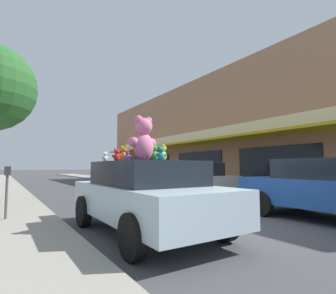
{
  "coord_description": "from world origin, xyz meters",
  "views": [
    {
      "loc": [
        -4.94,
        -4.85,
        1.38
      ],
      "look_at": [
        -0.18,
        2.56,
        2.05
      ],
      "focal_mm": 28.0,
      "sensor_mm": 36.0,
      "label": 1
    }
  ],
  "objects_px": {
    "teddy_bear_green": "(154,153)",
    "teddy_bear_purple": "(128,156)",
    "plush_art_car": "(146,194)",
    "teddy_bear_orange": "(124,154)",
    "teddy_bear_giant": "(143,139)",
    "teddy_bear_teal": "(161,154)",
    "teddy_bear_red": "(117,155)",
    "parked_car_far_center": "(190,179)",
    "teddy_bear_white": "(105,157)",
    "parked_car_far_left": "(326,188)",
    "parking_meter": "(7,185)",
    "teddy_bear_brown": "(154,154)",
    "teddy_bear_blue": "(146,157)",
    "teddy_bear_yellow": "(163,153)"
  },
  "relations": [
    {
      "from": "teddy_bear_white",
      "to": "teddy_bear_red",
      "type": "height_order",
      "value": "teddy_bear_red"
    },
    {
      "from": "teddy_bear_red",
      "to": "teddy_bear_green",
      "type": "bearing_deg",
      "value": 158.92
    },
    {
      "from": "teddy_bear_orange",
      "to": "teddy_bear_teal",
      "type": "bearing_deg",
      "value": 166.56
    },
    {
      "from": "teddy_bear_purple",
      "to": "teddy_bear_white",
      "type": "distance_m",
      "value": 0.96
    },
    {
      "from": "plush_art_car",
      "to": "teddy_bear_white",
      "type": "distance_m",
      "value": 1.28
    },
    {
      "from": "teddy_bear_purple",
      "to": "teddy_bear_blue",
      "type": "xyz_separation_m",
      "value": [
        0.81,
        0.74,
        0.02
      ]
    },
    {
      "from": "plush_art_car",
      "to": "teddy_bear_orange",
      "type": "xyz_separation_m",
      "value": [
        -0.22,
        0.69,
        0.87
      ]
    },
    {
      "from": "teddy_bear_giant",
      "to": "teddy_bear_red",
      "type": "bearing_deg",
      "value": -68.27
    },
    {
      "from": "teddy_bear_giant",
      "to": "teddy_bear_red",
      "type": "height_order",
      "value": "teddy_bear_giant"
    },
    {
      "from": "parked_car_far_center",
      "to": "parking_meter",
      "type": "xyz_separation_m",
      "value": [
        -7.08,
        -1.88,
        0.09
      ]
    },
    {
      "from": "teddy_bear_giant",
      "to": "parking_meter",
      "type": "bearing_deg",
      "value": -60.28
    },
    {
      "from": "plush_art_car",
      "to": "teddy_bear_teal",
      "type": "bearing_deg",
      "value": -69.88
    },
    {
      "from": "parked_car_far_left",
      "to": "teddy_bear_red",
      "type": "bearing_deg",
      "value": 160.18
    },
    {
      "from": "teddy_bear_giant",
      "to": "teddy_bear_brown",
      "type": "bearing_deg",
      "value": -148.16
    },
    {
      "from": "teddy_bear_teal",
      "to": "parking_meter",
      "type": "distance_m",
      "value": 4.02
    },
    {
      "from": "plush_art_car",
      "to": "teddy_bear_teal",
      "type": "distance_m",
      "value": 0.93
    },
    {
      "from": "teddy_bear_orange",
      "to": "teddy_bear_yellow",
      "type": "distance_m",
      "value": 0.95
    },
    {
      "from": "teddy_bear_blue",
      "to": "teddy_bear_red",
      "type": "bearing_deg",
      "value": 44.42
    },
    {
      "from": "teddy_bear_teal",
      "to": "teddy_bear_white",
      "type": "xyz_separation_m",
      "value": [
        -0.77,
        1.17,
        -0.04
      ]
    },
    {
      "from": "plush_art_car",
      "to": "teddy_bear_orange",
      "type": "height_order",
      "value": "teddy_bear_orange"
    },
    {
      "from": "teddy_bear_green",
      "to": "parked_car_far_center",
      "type": "xyz_separation_m",
      "value": [
        4.46,
        4.54,
        -0.84
      ]
    },
    {
      "from": "plush_art_car",
      "to": "parked_car_far_left",
      "type": "distance_m",
      "value": 4.82
    },
    {
      "from": "teddy_bear_giant",
      "to": "teddy_bear_green",
      "type": "relative_size",
      "value": 2.51
    },
    {
      "from": "teddy_bear_teal",
      "to": "teddy_bear_red",
      "type": "bearing_deg",
      "value": -35.02
    },
    {
      "from": "teddy_bear_green",
      "to": "teddy_bear_orange",
      "type": "relative_size",
      "value": 1.0
    },
    {
      "from": "teddy_bear_green",
      "to": "teddy_bear_blue",
      "type": "bearing_deg",
      "value": -78.88
    },
    {
      "from": "teddy_bear_brown",
      "to": "teddy_bear_blue",
      "type": "bearing_deg",
      "value": -11.96
    },
    {
      "from": "teddy_bear_orange",
      "to": "parked_car_far_center",
      "type": "distance_m",
      "value": 6.21
    },
    {
      "from": "parked_car_far_center",
      "to": "teddy_bear_orange",
      "type": "bearing_deg",
      "value": -141.92
    },
    {
      "from": "teddy_bear_purple",
      "to": "teddy_bear_yellow",
      "type": "distance_m",
      "value": 0.93
    },
    {
      "from": "teddy_bear_orange",
      "to": "parked_car_far_left",
      "type": "height_order",
      "value": "teddy_bear_orange"
    },
    {
      "from": "teddy_bear_orange",
      "to": "parked_car_far_left",
      "type": "distance_m",
      "value": 5.33
    },
    {
      "from": "teddy_bear_teal",
      "to": "parked_car_far_center",
      "type": "bearing_deg",
      "value": -113.7
    },
    {
      "from": "teddy_bear_brown",
      "to": "plush_art_car",
      "type": "bearing_deg",
      "value": 91.42
    },
    {
      "from": "teddy_bear_white",
      "to": "parking_meter",
      "type": "xyz_separation_m",
      "value": [
        -1.83,
        1.81,
        -0.67
      ]
    },
    {
      "from": "parked_car_far_left",
      "to": "parked_car_far_center",
      "type": "distance_m",
      "value": 5.86
    },
    {
      "from": "teddy_bear_blue",
      "to": "teddy_bear_red",
      "type": "xyz_separation_m",
      "value": [
        -0.79,
        -0.11,
        0.01
      ]
    },
    {
      "from": "teddy_bear_purple",
      "to": "teddy_bear_orange",
      "type": "height_order",
      "value": "teddy_bear_orange"
    },
    {
      "from": "plush_art_car",
      "to": "teddy_bear_orange",
      "type": "bearing_deg",
      "value": 107.72
    },
    {
      "from": "teddy_bear_purple",
      "to": "parked_car_far_center",
      "type": "relative_size",
      "value": 0.05
    },
    {
      "from": "teddy_bear_giant",
      "to": "parked_car_far_center",
      "type": "height_order",
      "value": "teddy_bear_giant"
    },
    {
      "from": "teddy_bear_red",
      "to": "parking_meter",
      "type": "distance_m",
      "value": 2.99
    },
    {
      "from": "teddy_bear_giant",
      "to": "teddy_bear_teal",
      "type": "xyz_separation_m",
      "value": [
        0.26,
        -0.3,
        -0.31
      ]
    },
    {
      "from": "teddy_bear_giant",
      "to": "parked_car_far_center",
      "type": "xyz_separation_m",
      "value": [
        4.74,
        4.57,
        -1.11
      ]
    },
    {
      "from": "teddy_bear_green",
      "to": "teddy_bear_purple",
      "type": "relative_size",
      "value": 1.75
    },
    {
      "from": "teddy_bear_giant",
      "to": "teddy_bear_brown",
      "type": "height_order",
      "value": "teddy_bear_giant"
    },
    {
      "from": "teddy_bear_red",
      "to": "parking_meter",
      "type": "bearing_deg",
      "value": -28.78
    },
    {
      "from": "teddy_bear_brown",
      "to": "teddy_bear_yellow",
      "type": "bearing_deg",
      "value": 136.71
    },
    {
      "from": "teddy_bear_orange",
      "to": "teddy_bear_white",
      "type": "xyz_separation_m",
      "value": [
        -0.41,
        0.1,
        -0.07
      ]
    },
    {
      "from": "teddy_bear_giant",
      "to": "teddy_bear_red",
      "type": "xyz_separation_m",
      "value": [
        -0.36,
        0.56,
        -0.32
      ]
    }
  ]
}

